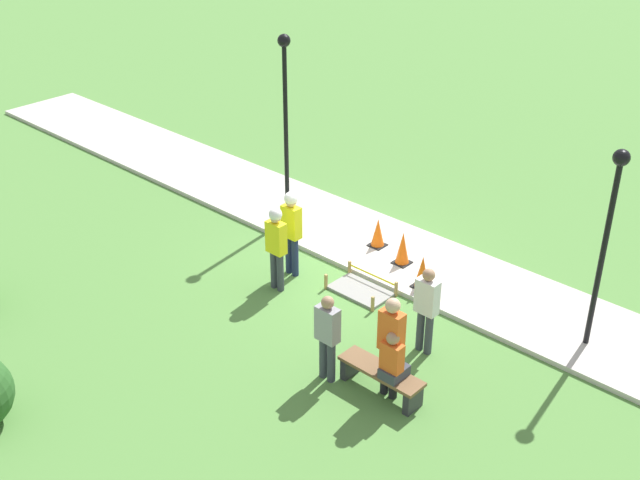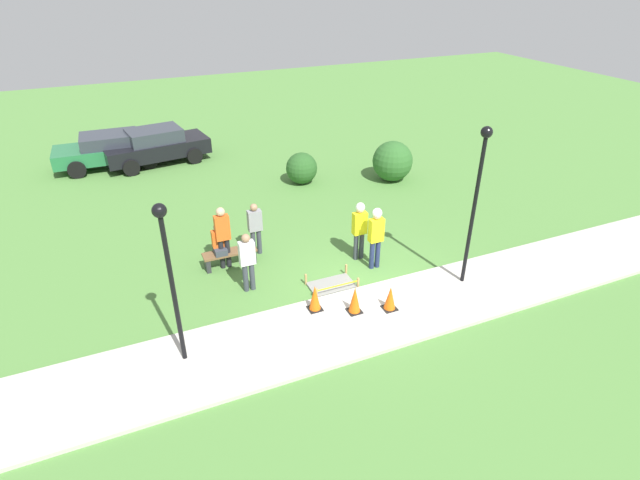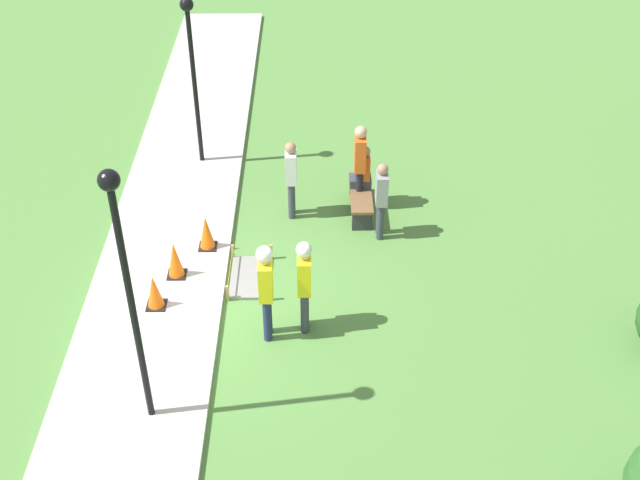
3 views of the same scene
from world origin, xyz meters
name	(u,v)px [view 3 (image 3 of 3)]	position (x,y,z in m)	size (l,w,h in m)	color
ground_plane	(222,311)	(0.00, 0.00, 0.00)	(60.00, 60.00, 0.00)	#51843D
sidewalk	(152,309)	(0.00, -1.21, 0.05)	(28.00, 2.41, 0.10)	#BCB7AD
wet_concrete_patch	(250,277)	(-0.89, 0.44, 0.04)	(1.25, 0.77, 0.33)	gray
traffic_cone_near_patch	(206,232)	(-1.75, -0.42, 0.44)	(0.34, 0.34, 0.69)	black
traffic_cone_far_patch	(175,260)	(-0.89, -0.90, 0.46)	(0.34, 0.34, 0.72)	black
traffic_cone_sidewalk_edge	(154,292)	(-0.04, -1.13, 0.42)	(0.34, 0.34, 0.65)	black
park_bench	(361,197)	(-3.11, 2.56, 0.32)	(1.52, 0.44, 0.46)	#2D2D33
person_seated_on_bench	(363,170)	(-3.37, 2.61, 0.81)	(0.36, 0.44, 0.89)	#383D47
worker_supervisor	(266,284)	(0.62, 0.84, 1.12)	(0.40, 0.27, 1.85)	navy
worker_assistant	(304,279)	(0.43, 1.45, 1.07)	(0.40, 0.26, 1.79)	#383D47
bystander_in_orange_shirt	(360,162)	(-3.25, 2.53, 1.07)	(0.40, 0.25, 1.87)	black
bystander_in_gray_shirt	(291,175)	(-2.96, 1.17, 0.95)	(0.40, 0.22, 1.68)	#383D47
bystander_in_white_shirt	(381,197)	(-2.23, 2.90, 0.92)	(0.40, 0.22, 1.63)	#383D47
lamppost_near	(125,269)	(2.39, -0.83, 2.84)	(0.28, 0.28, 4.24)	black
lamppost_far	(192,57)	(-5.02, -0.89, 2.54)	(0.28, 0.28, 3.69)	black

